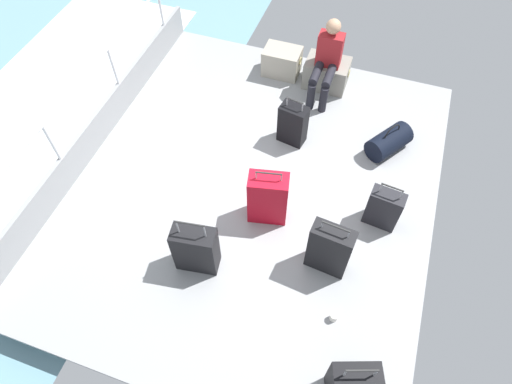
# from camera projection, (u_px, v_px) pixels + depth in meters

# --- Properties ---
(ground_plane) EXTENTS (4.40, 5.20, 0.06)m
(ground_plane) POSITION_uv_depth(u_px,v_px,m) (254.00, 186.00, 5.60)
(ground_plane) COLOR #939699
(gunwale_port) EXTENTS (0.06, 5.20, 0.45)m
(gunwale_port) POSITION_uv_depth(u_px,v_px,m) (97.00, 131.00, 5.80)
(gunwale_port) COLOR #939699
(gunwale_port) RESTS_ON ground_plane
(railing_port) EXTENTS (0.04, 4.20, 1.02)m
(railing_port) POSITION_uv_depth(u_px,v_px,m) (83.00, 99.00, 5.35)
(railing_port) COLOR silver
(railing_port) RESTS_ON ground_plane
(sea_wake) EXTENTS (12.00, 12.00, 0.01)m
(sea_wake) POSITION_uv_depth(u_px,v_px,m) (22.00, 134.00, 6.53)
(sea_wake) COLOR #6B99A8
(sea_wake) RESTS_ON ground_plane
(cargo_crate_0) EXTENTS (0.57, 0.38, 0.41)m
(cargo_crate_0) POSITION_uv_depth(u_px,v_px,m) (282.00, 61.00, 6.63)
(cargo_crate_0) COLOR #9E9989
(cargo_crate_0) RESTS_ON ground_plane
(cargo_crate_1) EXTENTS (0.65, 0.44, 0.41)m
(cargo_crate_1) POSITION_uv_depth(u_px,v_px,m) (326.00, 73.00, 6.49)
(cargo_crate_1) COLOR gray
(cargo_crate_1) RESTS_ON ground_plane
(passenger_seated) EXTENTS (0.34, 0.66, 1.11)m
(passenger_seated) POSITION_uv_depth(u_px,v_px,m) (327.00, 59.00, 6.07)
(passenger_seated) COLOR maroon
(passenger_seated) RESTS_ON ground_plane
(suitcase_0) EXTENTS (0.40, 0.23, 0.69)m
(suitcase_0) POSITION_uv_depth(u_px,v_px,m) (384.00, 208.00, 5.05)
(suitcase_0) COLOR black
(suitcase_0) RESTS_ON ground_plane
(suitcase_1) EXTENTS (0.48, 0.36, 0.73)m
(suitcase_1) POSITION_uv_depth(u_px,v_px,m) (353.00, 383.00, 3.97)
(suitcase_1) COLOR black
(suitcase_1) RESTS_ON ground_plane
(suitcase_2) EXTENTS (0.38, 0.27, 0.72)m
(suitcase_2) POSITION_uv_depth(u_px,v_px,m) (293.00, 124.00, 5.77)
(suitcase_2) COLOR black
(suitcase_2) RESTS_ON ground_plane
(suitcase_3) EXTENTS (0.49, 0.34, 0.83)m
(suitcase_3) POSITION_uv_depth(u_px,v_px,m) (268.00, 198.00, 5.03)
(suitcase_3) COLOR #B70C1E
(suitcase_3) RESTS_ON ground_plane
(suitcase_4) EXTENTS (0.49, 0.30, 0.85)m
(suitcase_4) POSITION_uv_depth(u_px,v_px,m) (196.00, 249.00, 4.69)
(suitcase_4) COLOR black
(suitcase_4) RESTS_ON ground_plane
(suitcase_5) EXTENTS (0.46, 0.25, 0.83)m
(suitcase_5) POSITION_uv_depth(u_px,v_px,m) (330.00, 249.00, 4.65)
(suitcase_5) COLOR black
(suitcase_5) RESTS_ON ground_plane
(duffel_bag) EXTENTS (0.59, 0.66, 0.46)m
(duffel_bag) POSITION_uv_depth(u_px,v_px,m) (389.00, 142.00, 5.78)
(duffel_bag) COLOR black
(duffel_bag) RESTS_ON ground_plane
(paper_cup) EXTENTS (0.08, 0.08, 0.10)m
(paper_cup) POSITION_uv_depth(u_px,v_px,m) (334.00, 317.00, 4.55)
(paper_cup) COLOR white
(paper_cup) RESTS_ON ground_plane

